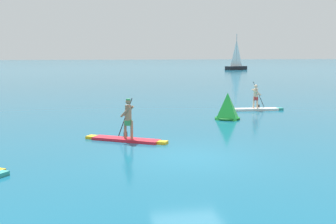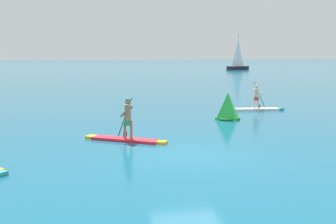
# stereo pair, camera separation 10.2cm
# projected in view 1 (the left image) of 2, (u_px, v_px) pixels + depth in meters

# --- Properties ---
(ground) EXTENTS (440.00, 440.00, 0.00)m
(ground) POSITION_uv_depth(u_px,v_px,m) (189.00, 157.00, 15.20)
(ground) COLOR #145B7A
(paddleboarder_mid_center) EXTENTS (3.25, 2.28, 1.78)m
(paddleboarder_mid_center) POSITION_uv_depth(u_px,v_px,m) (126.00, 133.00, 17.87)
(paddleboarder_mid_center) COLOR red
(paddleboarder_mid_center) RESTS_ON ground
(paddleboarder_far_right) EXTENTS (3.55, 0.90, 1.79)m
(paddleboarder_far_right) POSITION_uv_depth(u_px,v_px,m) (256.00, 106.00, 27.43)
(paddleboarder_far_right) COLOR white
(paddleboarder_far_right) RESTS_ON ground
(race_marker_buoy) EXTENTS (1.44, 1.44, 1.46)m
(race_marker_buoy) POSITION_uv_depth(u_px,v_px,m) (228.00, 107.00, 23.69)
(race_marker_buoy) COLOR green
(race_marker_buoy) RESTS_ON ground
(sailboat_right_horizon) EXTENTS (5.36, 3.53, 7.59)m
(sailboat_right_horizon) POSITION_uv_depth(u_px,v_px,m) (236.00, 66.00, 93.30)
(sailboat_right_horizon) COLOR black
(sailboat_right_horizon) RESTS_ON ground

